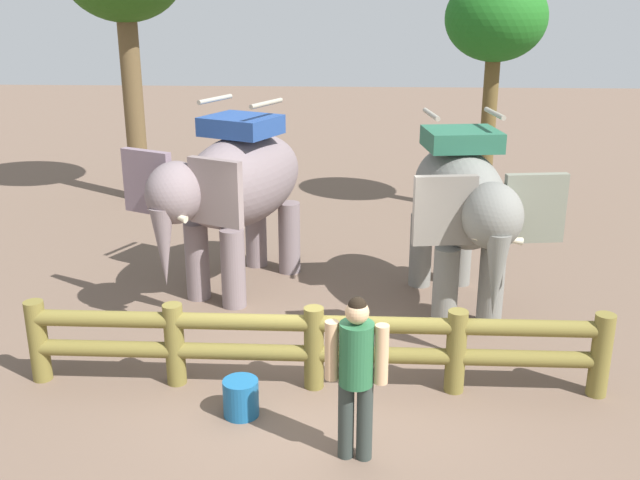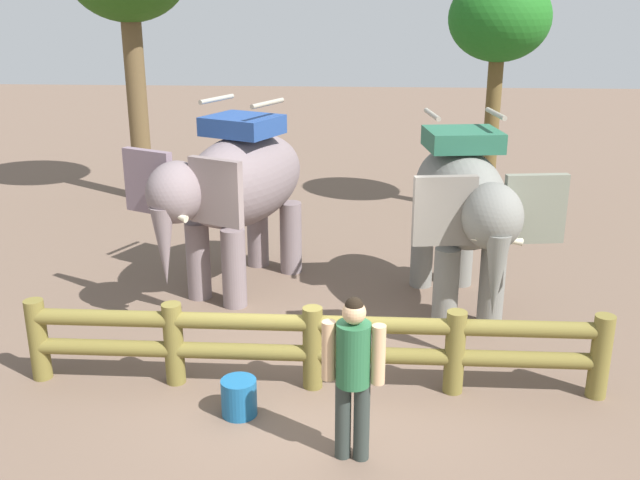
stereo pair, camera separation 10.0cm
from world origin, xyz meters
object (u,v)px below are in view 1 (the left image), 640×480
elephant_center (462,204)px  elephant_near_left (235,187)px  tourist_woman_in_black (356,367)px  tree_back_center (496,23)px  log_fence (314,342)px  feed_bucket (241,398)px

elephant_center → elephant_near_left: bearing=169.0°
tourist_woman_in_black → tree_back_center: tree_back_center is taller
tourist_woman_in_black → elephant_center: bearing=68.4°
elephant_near_left → tree_back_center: bearing=44.7°
elephant_center → tourist_woman_in_black: 4.15m
tourist_woman_in_black → log_fence: bearing=109.8°
log_fence → tree_back_center: tree_back_center is taller
log_fence → tourist_woman_in_black: size_ratio=3.90×
log_fence → tree_back_center: bearing=67.1°
elephant_near_left → feed_bucket: bearing=-80.6°
tree_back_center → feed_bucket: (-4.04, -8.35, -3.78)m
log_fence → tourist_woman_in_black: tourist_woman_in_black is taller
log_fence → elephant_near_left: elephant_near_left is taller
elephant_near_left → tourist_woman_in_black: bearing=-66.8°
tree_back_center → log_fence: bearing=-112.9°
tree_back_center → elephant_center: bearing=-103.1°
elephant_center → tourist_woman_in_black: bearing=-111.6°
elephant_center → log_fence: bearing=-130.0°
log_fence → elephant_center: 3.31m
elephant_near_left → tourist_woman_in_black: (1.92, -4.48, -0.67)m
log_fence → elephant_near_left: 3.55m
log_fence → elephant_near_left: size_ratio=1.96×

